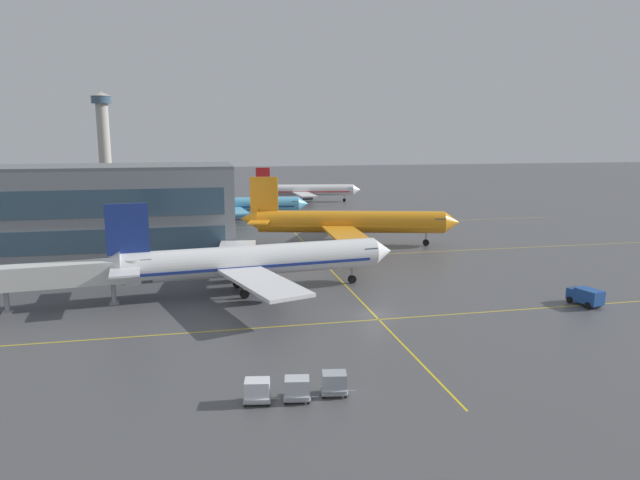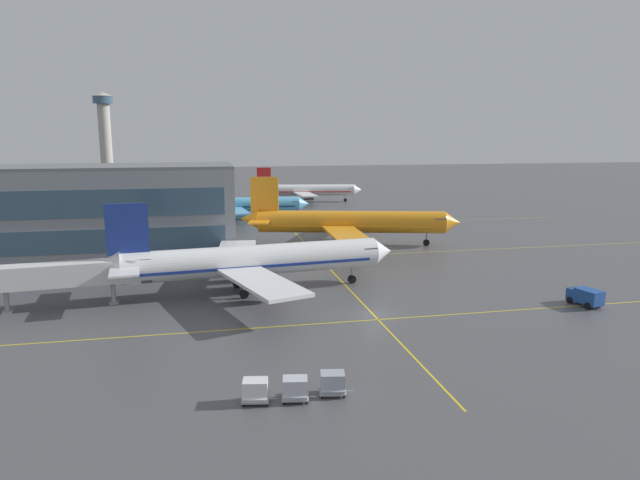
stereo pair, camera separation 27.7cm
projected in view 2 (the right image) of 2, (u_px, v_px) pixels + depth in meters
ground_plane at (373, 314)px, 64.72m from camera, size 600.00×600.00×0.00m
airliner_front_gate at (251, 261)px, 73.08m from camera, size 39.41×33.80×12.24m
airliner_second_row at (348, 222)px, 104.05m from camera, size 40.25×34.25×12.64m
airliner_third_row at (239, 205)px, 135.92m from camera, size 33.67×28.86×10.46m
airliner_far_left_stand at (306, 190)px, 170.88m from camera, size 33.42×28.50×10.41m
taxiway_markings at (318, 257)px, 94.79m from camera, size 132.50×109.76×0.01m
service_truck_red_van at (585, 296)px, 67.83m from camera, size 2.93×4.43×2.10m
baggage_cart_row_leftmost at (255, 391)px, 43.19m from camera, size 2.85×1.99×1.86m
baggage_cart_row_second at (295, 389)px, 43.53m from camera, size 2.85×1.99×1.86m
baggage_cart_row_middle at (333, 383)px, 44.50m from camera, size 2.85×1.99×1.86m
jet_bridge at (82, 273)px, 66.95m from camera, size 18.89×4.80×5.58m
control_tower at (105, 130)px, 246.42m from camera, size 8.82×8.82×38.24m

